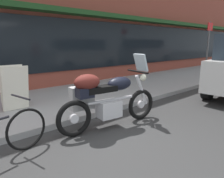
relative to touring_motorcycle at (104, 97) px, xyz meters
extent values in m
plane|color=#2F2F2F|center=(-0.39, -0.70, -0.61)|extent=(80.00, 80.00, 0.00)
cube|color=brown|center=(7.05, 3.91, 2.90)|extent=(22.88, 0.35, 7.02)
cube|color=black|center=(7.05, 3.71, 0.94)|extent=(16.01, 0.06, 1.80)
cube|color=#1E471E|center=(7.05, 3.49, 2.04)|extent=(16.01, 0.60, 0.16)
cube|color=#989898|center=(8.61, 2.14, -0.55)|extent=(30.00, 3.19, 0.12)
torus|color=black|center=(0.89, -0.15, -0.28)|extent=(0.66, 0.17, 0.66)
cylinder|color=silver|center=(0.89, -0.15, -0.28)|extent=(0.17, 0.08, 0.16)
torus|color=black|center=(-0.64, 0.05, -0.28)|extent=(0.66, 0.17, 0.66)
cylinder|color=silver|center=(-0.64, 0.05, -0.28)|extent=(0.17, 0.08, 0.16)
cube|color=silver|center=(0.07, -0.04, -0.23)|extent=(0.48, 0.35, 0.32)
cylinder|color=silver|center=(0.12, -0.05, -0.06)|extent=(1.00, 0.19, 0.06)
ellipsoid|color=black|center=(0.32, -0.08, 0.24)|extent=(0.55, 0.35, 0.26)
cube|color=black|center=(-0.10, -0.02, 0.18)|extent=(0.63, 0.32, 0.11)
cube|color=black|center=(-0.42, 0.02, 0.16)|extent=(0.31, 0.25, 0.18)
cylinder|color=silver|center=(0.89, -0.15, 0.04)|extent=(0.35, 0.11, 0.67)
cylinder|color=black|center=(0.77, -0.13, 0.44)|extent=(0.12, 0.62, 0.04)
cube|color=silver|center=(0.85, -0.14, 0.62)|extent=(0.19, 0.34, 0.35)
sphere|color=#EAEACC|center=(0.92, -0.15, 0.30)|extent=(0.14, 0.14, 0.14)
cube|color=#B0B0B0|center=(-0.34, 0.25, 0.00)|extent=(0.46, 0.26, 0.44)
cube|color=black|center=(-0.34, 0.36, 0.00)|extent=(0.37, 0.06, 0.03)
ellipsoid|color=#591E19|center=(-0.37, 0.02, 0.34)|extent=(0.52, 0.38, 0.28)
torus|color=black|center=(-1.42, 0.14, -0.28)|extent=(0.65, 0.18, 0.65)
cylinder|color=black|center=(-1.47, 0.13, 0.24)|extent=(0.13, 0.47, 0.03)
cylinder|color=black|center=(3.57, -0.38, -0.28)|extent=(0.68, 0.28, 0.66)
cube|color=silver|center=(-1.05, 1.83, 0.02)|extent=(0.55, 0.21, 1.00)
cube|color=silver|center=(-1.05, 2.05, 0.02)|extent=(0.55, 0.21, 1.00)
cylinder|color=#59595B|center=(6.64, 1.13, 0.70)|extent=(0.07, 0.07, 2.38)
cube|color=red|center=(6.64, 1.11, 1.69)|extent=(0.44, 0.02, 0.32)
camera|label=1|loc=(-2.35, -2.91, 1.00)|focal=32.77mm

